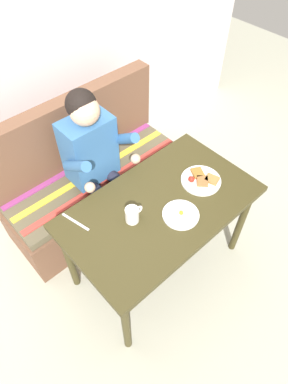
{
  "coord_description": "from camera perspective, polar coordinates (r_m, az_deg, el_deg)",
  "views": [
    {
      "loc": [
        -0.9,
        -0.84,
        2.31
      ],
      "look_at": [
        0.0,
        0.15,
        0.72
      ],
      "focal_mm": 31.26,
      "sensor_mm": 36.0,
      "label": 1
    }
  ],
  "objects": [
    {
      "name": "knife",
      "position": [
        1.97,
        -11.62,
        -5.01
      ],
      "size": [
        0.06,
        0.2,
        0.0
      ],
      "primitive_type": "cube",
      "rotation": [
        0.0,
        0.0,
        0.23
      ],
      "color": "silver",
      "rests_on": "table"
    },
    {
      "name": "ground_plane",
      "position": [
        2.62,
        2.26,
        -12.13
      ],
      "size": [
        8.0,
        8.0,
        0.0
      ],
      "primitive_type": "plane",
      "color": "#A8A792"
    },
    {
      "name": "plate_eggs",
      "position": [
        1.96,
        6.29,
        -3.84
      ],
      "size": [
        0.22,
        0.22,
        0.04
      ],
      "color": "white",
      "rests_on": "table"
    },
    {
      "name": "table",
      "position": [
        2.07,
        2.8,
        -3.64
      ],
      "size": [
        1.2,
        0.7,
        0.73
      ],
      "color": "#383117",
      "rests_on": "ground"
    },
    {
      "name": "back_wall",
      "position": [
        2.51,
        -19.14,
        23.64
      ],
      "size": [
        4.4,
        0.1,
        2.6
      ],
      "primitive_type": "cube",
      "color": "beige",
      "rests_on": "ground"
    },
    {
      "name": "plate_breakfast",
      "position": [
        2.15,
        9.8,
        2.09
      ],
      "size": [
        0.25,
        0.25,
        0.05
      ],
      "color": "white",
      "rests_on": "table"
    },
    {
      "name": "couch",
      "position": [
        2.7,
        -8.8,
        2.01
      ],
      "size": [
        1.44,
        0.56,
        1.0
      ],
      "color": "brown",
      "rests_on": "ground"
    },
    {
      "name": "person",
      "position": [
        2.29,
        -8.22,
        6.02
      ],
      "size": [
        0.45,
        0.61,
        1.21
      ],
      "color": "#346497",
      "rests_on": "ground"
    },
    {
      "name": "coffee_mug",
      "position": [
        1.9,
        -1.99,
        -3.85
      ],
      "size": [
        0.12,
        0.08,
        0.1
      ],
      "color": "white",
      "rests_on": "table"
    }
  ]
}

